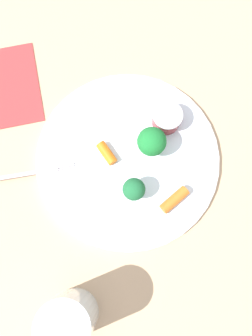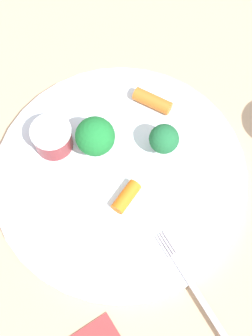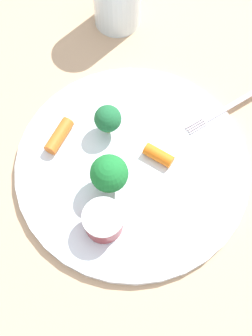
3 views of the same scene
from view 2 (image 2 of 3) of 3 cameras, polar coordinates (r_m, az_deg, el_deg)
name	(u,v)px [view 2 (image 2 of 3)]	position (r m, az deg, el deg)	size (l,w,h in m)	color
ground_plane	(120,176)	(0.56, -0.72, -1.06)	(2.40, 2.40, 0.00)	tan
plate	(120,174)	(0.56, -0.73, -0.82)	(0.31, 0.31, 0.01)	white
sauce_cup	(52,137)	(0.56, -9.29, 3.83)	(0.05, 0.05, 0.04)	maroon
broccoli_floret_0	(96,136)	(0.53, -3.83, 4.05)	(0.05, 0.05, 0.06)	#8CBE56
broccoli_floret_1	(164,139)	(0.54, 4.83, 3.65)	(0.04, 0.04, 0.05)	#91AA5F
carrot_stick_0	(152,101)	(0.59, 3.36, 8.47)	(0.02, 0.02, 0.05)	orange
carrot_stick_1	(126,197)	(0.53, 0.03, -3.66)	(0.02, 0.02, 0.04)	orange
fork	(201,299)	(0.52, 9.46, -16.05)	(0.05, 0.17, 0.00)	#B8ABB3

